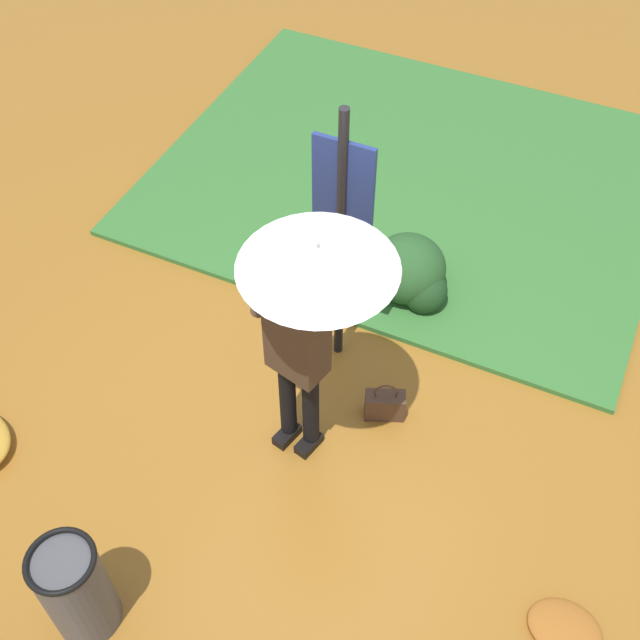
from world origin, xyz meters
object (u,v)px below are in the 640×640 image
info_sign_post (342,215)px  trash_bin (76,590)px  person_with_umbrella (308,299)px  handbag (385,405)px

info_sign_post → trash_bin: (-0.54, -2.67, -1.03)m
person_with_umbrella → trash_bin: person_with_umbrella is taller
handbag → trash_bin: size_ratio=0.44×
person_with_umbrella → info_sign_post: info_sign_post is taller
person_with_umbrella → info_sign_post: (-0.17, 0.90, -0.11)m
person_with_umbrella → trash_bin: size_ratio=2.45×
person_with_umbrella → trash_bin: (-0.71, -1.78, -1.13)m
person_with_umbrella → handbag: 1.55m
person_with_umbrella → handbag: (0.41, 0.45, -1.42)m
person_with_umbrella → trash_bin: bearing=-111.8°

